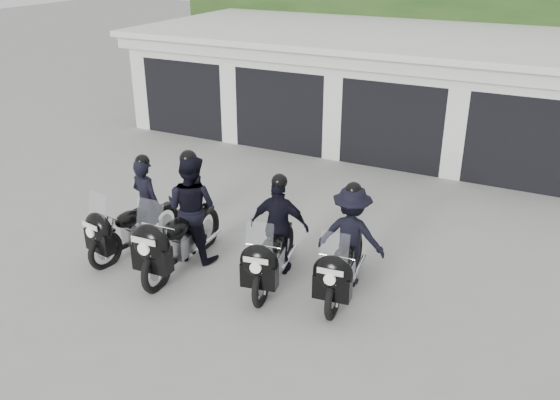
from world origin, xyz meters
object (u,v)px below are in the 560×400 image
at_px(police_bike_a, 135,215).
at_px(police_bike_c, 276,235).
at_px(police_bike_d, 348,244).
at_px(police_bike_b, 185,217).

relative_size(police_bike_a, police_bike_c, 0.99).
distance_m(police_bike_a, police_bike_d, 3.97).
xyz_separation_m(police_bike_c, police_bike_d, (1.20, 0.22, 0.01)).
relative_size(police_bike_a, police_bike_d, 0.99).
relative_size(police_bike_b, police_bike_c, 1.14).
bearing_deg(police_bike_a, police_bike_c, 17.39).
height_order(police_bike_b, police_bike_d, police_bike_b).
bearing_deg(police_bike_d, police_bike_a, -178.31).
distance_m(police_bike_a, police_bike_c, 2.75).
distance_m(police_bike_c, police_bike_d, 1.22).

